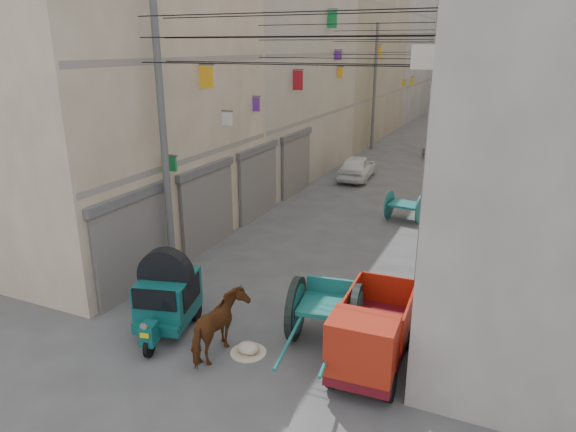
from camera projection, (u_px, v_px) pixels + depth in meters
The scene contains 17 objects.
building_row_left at pixel (342, 48), 39.48m from camera, with size 8.00×62.00×14.00m.
building_row_right at pixel (576, 48), 33.23m from camera, with size 8.00×62.00×14.00m.
end_cap_building at pixel (485, 47), 63.91m from camera, with size 22.00×10.00×13.00m, color #9E937C.
shutters_left at pixel (236, 192), 18.91m from camera, with size 0.18×14.40×2.88m.
signboards at pixel (409, 110), 26.53m from camera, with size 8.22×40.52×5.67m.
ac_units at pixel (456, 8), 11.74m from camera, with size 0.70×6.55×3.35m.
utility_poles at pixel (388, 109), 22.32m from camera, with size 7.40×22.20×8.00m.
overhead_cables at pixel (376, 41), 19.20m from camera, with size 7.40×22.52×1.12m.
auto_rickshaw at pixel (167, 295), 12.27m from camera, with size 1.68×2.36×1.61m.
tonga_cart at pixel (325, 311), 11.81m from camera, with size 1.77×3.50×1.51m.
mini_truck at pixel (370, 341), 10.58m from camera, with size 1.48×3.05×1.68m.
second_cart at pixel (404, 206), 20.18m from camera, with size 1.40×1.26×1.15m.
feed_sack at pixel (248, 348), 11.56m from camera, with size 0.51×0.41×0.26m, color beige.
horse at pixel (220, 327), 11.30m from camera, with size 0.77×1.68×1.42m, color maroon.
distant_car_white at pixel (357, 167), 26.59m from camera, with size 1.48×3.68×1.25m, color white.
distant_car_grey at pixel (443, 145), 32.46m from camera, with size 1.33×3.81×1.26m, color #5C615E.
distant_car_green at pixel (463, 117), 45.67m from camera, with size 1.58×3.88×1.13m, color #226452.
Camera 1 is at (5.35, -5.45, 6.60)m, focal length 32.00 mm.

